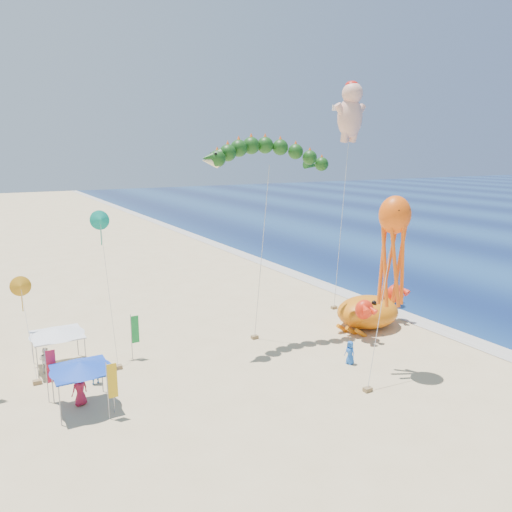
# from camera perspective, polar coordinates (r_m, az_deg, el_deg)

# --- Properties ---
(ground) EXTENTS (320.00, 320.00, 0.00)m
(ground) POSITION_cam_1_polar(r_m,az_deg,el_deg) (36.93, 4.30, -10.17)
(ground) COLOR #D1B784
(ground) RESTS_ON ground
(foam_strip) EXTENTS (320.00, 320.00, 0.00)m
(foam_strip) POSITION_cam_1_polar(r_m,az_deg,el_deg) (44.34, 17.42, -6.86)
(foam_strip) COLOR silver
(foam_strip) RESTS_ON ground
(crab_inflatable) EXTENTS (7.04, 5.91, 3.09)m
(crab_inflatable) POSITION_cam_1_polar(r_m,az_deg,el_deg) (41.06, 12.75, -6.12)
(crab_inflatable) COLOR orange
(crab_inflatable) RESTS_ON ground
(dragon_kite) EXTENTS (10.24, 2.63, 14.48)m
(dragon_kite) POSITION_cam_1_polar(r_m,az_deg,el_deg) (35.45, 1.33, 11.08)
(dragon_kite) COLOR #123B10
(dragon_kite) RESTS_ON ground
(cherub_kite) EXTENTS (4.06, 3.09, 19.86)m
(cherub_kite) POSITION_cam_1_polar(r_m,az_deg,el_deg) (46.57, 10.76, 16.03)
(cherub_kite) COLOR #F4AE95
(cherub_kite) RESTS_ON ground
(octopus_kite) EXTENTS (4.21, 2.66, 11.25)m
(octopus_kite) POSITION_cam_1_polar(r_m,az_deg,el_deg) (31.48, 15.42, 1.49)
(octopus_kite) COLOR #FF5A0D
(octopus_kite) RESTS_ON ground
(canopy_blue) EXTENTS (3.24, 3.24, 2.71)m
(canopy_blue) POSITION_cam_1_polar(r_m,az_deg,el_deg) (29.22, -19.40, -11.79)
(canopy_blue) COLOR gray
(canopy_blue) RESTS_ON ground
(canopy_white) EXTENTS (3.39, 3.39, 2.71)m
(canopy_white) POSITION_cam_1_polar(r_m,az_deg,el_deg) (34.95, -21.80, -8.04)
(canopy_white) COLOR gray
(canopy_white) RESTS_ON ground
(feather_flags) EXTENTS (9.30, 7.06, 3.20)m
(feather_flags) POSITION_cam_1_polar(r_m,az_deg,el_deg) (31.28, -20.10, -11.10)
(feather_flags) COLOR gray
(feather_flags) RESTS_ON ground
(beachgoers) EXTENTS (22.69, 10.80, 1.86)m
(beachgoers) POSITION_cam_1_polar(r_m,az_deg,el_deg) (32.73, -18.00, -12.14)
(beachgoers) COLOR blue
(beachgoers) RESTS_ON ground
(small_kites) EXTENTS (9.64, 7.04, 10.08)m
(small_kites) POSITION_cam_1_polar(r_m,az_deg,el_deg) (33.51, -24.09, -1.71)
(small_kites) COLOR #0D9374
(small_kites) RESTS_ON ground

